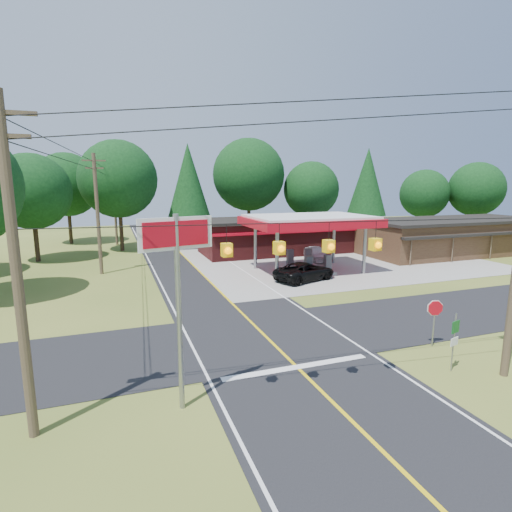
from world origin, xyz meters
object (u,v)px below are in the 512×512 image
object	(u,v)px
gas_canopy	(309,223)
big_stop_sign	(177,268)
octagonal_stop_sign	(435,312)
sedan_car	(317,254)
suv_car	(305,272)

from	to	relation	value
gas_canopy	big_stop_sign	bearing A→B (deg)	-127.86
big_stop_sign	octagonal_stop_sign	xyz separation A→B (m)	(12.00, 1.31, -3.23)
octagonal_stop_sign	gas_canopy	bearing A→B (deg)	83.17
big_stop_sign	octagonal_stop_sign	bearing A→B (deg)	6.23
sedan_car	big_stop_sign	distance (m)	28.12
gas_canopy	sedan_car	world-z (taller)	gas_canopy
sedan_car	octagonal_stop_sign	size ratio (longest dim) A/B	1.88
gas_canopy	octagonal_stop_sign	world-z (taller)	gas_canopy
suv_car	octagonal_stop_sign	xyz separation A→B (m)	(-0.18, -13.70, 0.94)
gas_canopy	sedan_car	distance (m)	6.13
sedan_car	big_stop_sign	world-z (taller)	big_stop_sign
gas_canopy	big_stop_sign	size ratio (longest dim) A/B	1.60
sedan_car	octagonal_stop_sign	bearing A→B (deg)	-94.11
gas_canopy	big_stop_sign	world-z (taller)	big_stop_sign
suv_car	big_stop_sign	size ratio (longest dim) A/B	0.79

